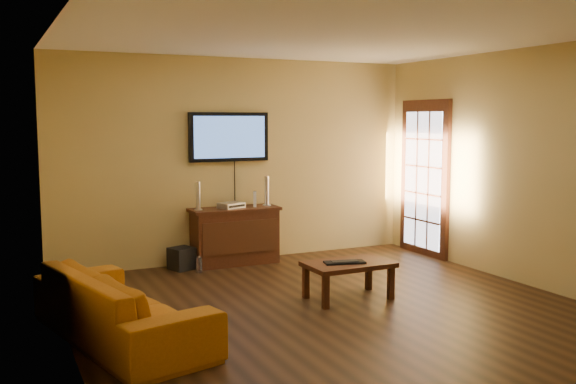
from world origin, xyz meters
TOP-DOWN VIEW (x-y plane):
  - ground_plane at (0.00, 0.00)m, footprint 5.00×5.00m
  - room_walls at (0.00, 0.62)m, footprint 5.00×5.00m
  - french_door at (2.46, 1.70)m, footprint 0.07×1.02m
  - media_console at (-0.15, 2.27)m, footprint 1.17×0.45m
  - television at (-0.15, 2.45)m, footprint 1.09×0.08m
  - coffee_table at (0.35, 0.20)m, footprint 0.92×0.56m
  - sofa at (-2.07, -0.05)m, footprint 1.09×2.18m
  - speaker_left at (-0.64, 2.26)m, footprint 0.10×0.10m
  - speaker_right at (0.31, 2.28)m, footprint 0.11×0.11m
  - av_receiver at (-0.19, 2.28)m, footprint 0.37×0.32m
  - game_console at (0.14, 2.27)m, footprint 0.09×0.15m
  - subwoofer at (-0.87, 2.26)m, footprint 0.36×0.36m
  - bottle at (-0.73, 2.00)m, footprint 0.07×0.07m
  - keyboard at (0.28, 0.17)m, footprint 0.45×0.26m

SIDE VIEW (x-z plane):
  - ground_plane at x=0.00m, z-range 0.00..0.00m
  - bottle at x=-0.73m, z-range -0.01..0.21m
  - subwoofer at x=-0.87m, z-range 0.00..0.28m
  - coffee_table at x=0.35m, z-range 0.14..0.54m
  - media_console at x=-0.15m, z-range 0.00..0.75m
  - keyboard at x=0.28m, z-range 0.39..0.42m
  - sofa at x=-2.07m, z-range 0.00..0.82m
  - av_receiver at x=-0.19m, z-range 0.74..0.81m
  - game_console at x=0.14m, z-range 0.74..0.94m
  - speaker_left at x=-0.64m, z-range 0.73..1.09m
  - speaker_right at x=0.31m, z-range 0.73..1.12m
  - french_door at x=2.46m, z-range -0.06..2.16m
  - television at x=-0.15m, z-range 1.34..1.98m
  - room_walls at x=0.00m, z-range -0.81..4.19m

